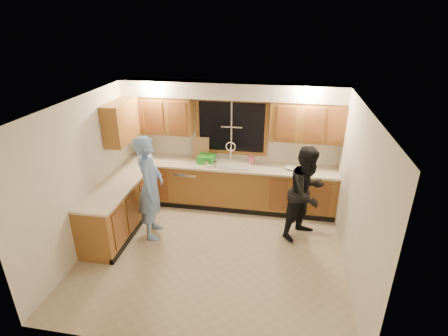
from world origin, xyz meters
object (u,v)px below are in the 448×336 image
(knife_block, at_px, (147,152))
(man, at_px, (150,188))
(dish_crate, at_px, (206,159))
(dishwasher, at_px, (188,184))
(woman, at_px, (307,193))
(bowl, at_px, (290,168))
(stove, at_px, (103,226))
(sink, at_px, (229,167))
(soap_bottle, at_px, (251,159))

(knife_block, bearing_deg, man, -94.81)
(knife_block, xyz_separation_m, dish_crate, (1.26, -0.04, -0.04))
(dishwasher, bearing_deg, woman, -19.00)
(man, bearing_deg, bowl, -73.03)
(woman, relative_size, knife_block, 7.53)
(man, height_order, knife_block, man)
(dishwasher, relative_size, stove, 0.91)
(knife_block, relative_size, bowl, 1.13)
(dishwasher, relative_size, man, 0.44)
(man, relative_size, dish_crate, 5.75)
(stove, bearing_deg, dishwasher, 62.31)
(knife_block, height_order, bowl, knife_block)
(sink, height_order, woman, woman)
(dishwasher, xyz_separation_m, soap_bottle, (1.28, 0.11, 0.62))
(dishwasher, relative_size, dish_crate, 2.54)
(stove, distance_m, man, 0.99)
(man, xyz_separation_m, soap_bottle, (1.59, 1.34, 0.10))
(sink, distance_m, stove, 2.60)
(dish_crate, bearing_deg, sink, -2.27)
(knife_block, height_order, soap_bottle, knife_block)
(sink, height_order, dishwasher, sink)
(sink, relative_size, bowl, 4.37)
(bowl, bearing_deg, woman, -69.59)
(woman, bearing_deg, bowl, 60.60)
(soap_bottle, bearing_deg, stove, -139.24)
(stove, bearing_deg, soap_bottle, 40.76)
(dishwasher, relative_size, bowl, 4.17)
(sink, relative_size, soap_bottle, 4.06)
(man, xyz_separation_m, woman, (2.64, 0.43, -0.09))
(knife_block, bearing_deg, bowl, -30.46)
(dish_crate, relative_size, soap_bottle, 1.53)
(stove, xyz_separation_m, woman, (3.28, 1.01, 0.39))
(sink, distance_m, dishwasher, 0.96)
(dish_crate, height_order, bowl, dish_crate)
(stove, relative_size, soap_bottle, 4.25)
(dishwasher, xyz_separation_m, woman, (2.33, -0.80, 0.43))
(dishwasher, height_order, bowl, bowl)
(man, height_order, dish_crate, man)
(woman, height_order, bowl, woman)
(sink, xyz_separation_m, dishwasher, (-0.85, -0.01, -0.45))
(dishwasher, height_order, dish_crate, dish_crate)
(dishwasher, bearing_deg, bowl, -0.98)
(dishwasher, xyz_separation_m, dish_crate, (0.39, 0.03, 0.59))
(dish_crate, xyz_separation_m, soap_bottle, (0.89, 0.08, 0.03))
(woman, bearing_deg, stove, 147.27)
(woman, relative_size, soap_bottle, 7.94)
(dishwasher, xyz_separation_m, knife_block, (-0.88, 0.08, 0.62))
(man, bearing_deg, stove, 122.10)
(dishwasher, distance_m, dish_crate, 0.70)
(woman, height_order, dish_crate, woman)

